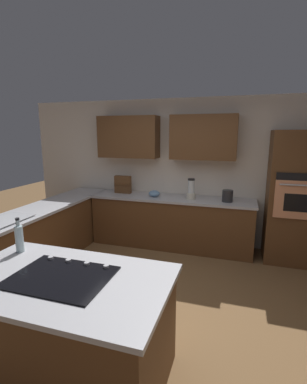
{
  "coord_description": "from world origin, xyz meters",
  "views": [
    {
      "loc": [
        -1.01,
        2.88,
        2.0
      ],
      "look_at": [
        0.14,
        -0.8,
        1.18
      ],
      "focal_mm": 25.94,
      "sensor_mm": 36.0,
      "label": 1
    }
  ],
  "objects_px": {
    "wall_oven": "(295,198)",
    "blender": "(191,190)",
    "sink_unit": "(1,220)",
    "spice_rack": "(123,184)",
    "mixing_bowl": "(154,194)",
    "kettle": "(228,196)",
    "cooktop": "(62,276)",
    "oil_bottle": "(19,238)"
  },
  "relations": [
    {
      "from": "wall_oven",
      "to": "blender",
      "type": "height_order",
      "value": "wall_oven"
    },
    {
      "from": "sink_unit",
      "to": "spice_rack",
      "type": "xyz_separation_m",
      "value": [
        -0.78,
        -2.05,
        0.14
      ]
    },
    {
      "from": "sink_unit",
      "to": "blender",
      "type": "xyz_separation_m",
      "value": [
        -2.08,
        -1.94,
        0.13
      ]
    },
    {
      "from": "mixing_bowl",
      "to": "spice_rack",
      "type": "bearing_deg",
      "value": -9.88
    },
    {
      "from": "kettle",
      "to": "blender",
      "type": "bearing_deg",
      "value": -0.0
    },
    {
      "from": "mixing_bowl",
      "to": "kettle",
      "type": "relative_size",
      "value": 1.05
    },
    {
      "from": "mixing_bowl",
      "to": "blender",
      "type": "bearing_deg",
      "value": -180.0
    },
    {
      "from": "cooktop",
      "to": "oil_bottle",
      "type": "bearing_deg",
      "value": -24.02
    },
    {
      "from": "blender",
      "to": "kettle",
      "type": "xyz_separation_m",
      "value": [
        -0.6,
        0.0,
        -0.06
      ]
    },
    {
      "from": "blender",
      "to": "kettle",
      "type": "relative_size",
      "value": 1.84
    },
    {
      "from": "kettle",
      "to": "oil_bottle",
      "type": "xyz_separation_m",
      "value": [
        1.77,
        2.6,
        0.04
      ]
    },
    {
      "from": "sink_unit",
      "to": "spice_rack",
      "type": "distance_m",
      "value": 2.2
    },
    {
      "from": "spice_rack",
      "to": "oil_bottle",
      "type": "bearing_deg",
      "value": 92.73
    },
    {
      "from": "cooktop",
      "to": "wall_oven",
      "type": "bearing_deg",
      "value": -125.75
    },
    {
      "from": "cooktop",
      "to": "spice_rack",
      "type": "xyz_separation_m",
      "value": [
        0.79,
        -3.01,
        0.15
      ]
    },
    {
      "from": "blender",
      "to": "oil_bottle",
      "type": "relative_size",
      "value": 1.06
    },
    {
      "from": "blender",
      "to": "spice_rack",
      "type": "relative_size",
      "value": 1.09
    },
    {
      "from": "wall_oven",
      "to": "mixing_bowl",
      "type": "xyz_separation_m",
      "value": [
        2.25,
        0.03,
        -0.07
      ]
    },
    {
      "from": "sink_unit",
      "to": "blender",
      "type": "height_order",
      "value": "blender"
    },
    {
      "from": "sink_unit",
      "to": "oil_bottle",
      "type": "xyz_separation_m",
      "value": [
        -0.91,
        0.66,
        0.12
      ]
    },
    {
      "from": "blender",
      "to": "mixing_bowl",
      "type": "height_order",
      "value": "blender"
    },
    {
      "from": "kettle",
      "to": "oil_bottle",
      "type": "distance_m",
      "value": 3.15
    },
    {
      "from": "blender",
      "to": "kettle",
      "type": "height_order",
      "value": "blender"
    },
    {
      "from": "wall_oven",
      "to": "oil_bottle",
      "type": "xyz_separation_m",
      "value": [
        2.77,
        2.63,
        0.01
      ]
    },
    {
      "from": "cooktop",
      "to": "oil_bottle",
      "type": "relative_size",
      "value": 2.29
    },
    {
      "from": "blender",
      "to": "wall_oven",
      "type": "bearing_deg",
      "value": -178.96
    },
    {
      "from": "wall_oven",
      "to": "kettle",
      "type": "height_order",
      "value": "wall_oven"
    },
    {
      "from": "spice_rack",
      "to": "oil_bottle",
      "type": "xyz_separation_m",
      "value": [
        -0.13,
        2.72,
        -0.03
      ]
    },
    {
      "from": "blender",
      "to": "mixing_bowl",
      "type": "bearing_deg",
      "value": 0.0
    },
    {
      "from": "mixing_bowl",
      "to": "spice_rack",
      "type": "height_order",
      "value": "spice_rack"
    },
    {
      "from": "spice_rack",
      "to": "kettle",
      "type": "distance_m",
      "value": 1.9
    },
    {
      "from": "mixing_bowl",
      "to": "oil_bottle",
      "type": "distance_m",
      "value": 2.66
    },
    {
      "from": "wall_oven",
      "to": "cooktop",
      "type": "distance_m",
      "value": 3.61
    },
    {
      "from": "cooktop",
      "to": "blender",
      "type": "relative_size",
      "value": 2.16
    },
    {
      "from": "spice_rack",
      "to": "sink_unit",
      "type": "bearing_deg",
      "value": 69.23
    },
    {
      "from": "blender",
      "to": "oil_bottle",
      "type": "bearing_deg",
      "value": 65.8
    },
    {
      "from": "mixing_bowl",
      "to": "kettle",
      "type": "height_order",
      "value": "kettle"
    },
    {
      "from": "oil_bottle",
      "to": "kettle",
      "type": "bearing_deg",
      "value": -124.21
    },
    {
      "from": "kettle",
      "to": "oil_bottle",
      "type": "bearing_deg",
      "value": 55.79
    },
    {
      "from": "wall_oven",
      "to": "mixing_bowl",
      "type": "relative_size",
      "value": 10.16
    },
    {
      "from": "sink_unit",
      "to": "cooktop",
      "type": "xyz_separation_m",
      "value": [
        -1.57,
        0.96,
        -0.01
      ]
    },
    {
      "from": "spice_rack",
      "to": "mixing_bowl",
      "type": "bearing_deg",
      "value": 170.12
    }
  ]
}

